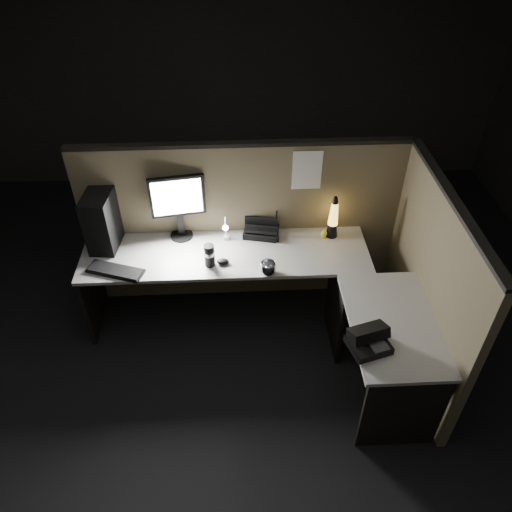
{
  "coord_description": "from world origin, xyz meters",
  "views": [
    {
      "loc": [
        -0.06,
        -2.48,
        3.28
      ],
      "look_at": [
        0.08,
        0.35,
        0.9
      ],
      "focal_mm": 35.0,
      "sensor_mm": 36.0,
      "label": 1
    }
  ],
  "objects_px": {
    "monitor": "(178,201)",
    "keyboard": "(116,271)",
    "lava_lamp": "(333,220)",
    "desk_phone": "(368,340)",
    "pc_tower": "(104,216)"
  },
  "relations": [
    {
      "from": "lava_lamp",
      "to": "desk_phone",
      "type": "relative_size",
      "value": 1.26
    },
    {
      "from": "keyboard",
      "to": "desk_phone",
      "type": "bearing_deg",
      "value": -5.69
    },
    {
      "from": "pc_tower",
      "to": "lava_lamp",
      "type": "height_order",
      "value": "pc_tower"
    },
    {
      "from": "monitor",
      "to": "desk_phone",
      "type": "bearing_deg",
      "value": -52.93
    },
    {
      "from": "monitor",
      "to": "lava_lamp",
      "type": "bearing_deg",
      "value": -11.71
    },
    {
      "from": "keyboard",
      "to": "monitor",
      "type": "bearing_deg",
      "value": 61.74
    },
    {
      "from": "monitor",
      "to": "keyboard",
      "type": "distance_m",
      "value": 0.73
    },
    {
      "from": "keyboard",
      "to": "lava_lamp",
      "type": "relative_size",
      "value": 1.15
    },
    {
      "from": "pc_tower",
      "to": "desk_phone",
      "type": "xyz_separation_m",
      "value": [
        1.88,
        -1.22,
        -0.18
      ]
    },
    {
      "from": "pc_tower",
      "to": "lava_lamp",
      "type": "distance_m",
      "value": 1.84
    },
    {
      "from": "monitor",
      "to": "keyboard",
      "type": "height_order",
      "value": "monitor"
    },
    {
      "from": "pc_tower",
      "to": "lava_lamp",
      "type": "xyz_separation_m",
      "value": [
        1.84,
        -0.03,
        -0.08
      ]
    },
    {
      "from": "lava_lamp",
      "to": "desk_phone",
      "type": "height_order",
      "value": "lava_lamp"
    },
    {
      "from": "monitor",
      "to": "keyboard",
      "type": "xyz_separation_m",
      "value": [
        -0.48,
        -0.44,
        -0.33
      ]
    },
    {
      "from": "keyboard",
      "to": "desk_phone",
      "type": "height_order",
      "value": "desk_phone"
    }
  ]
}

